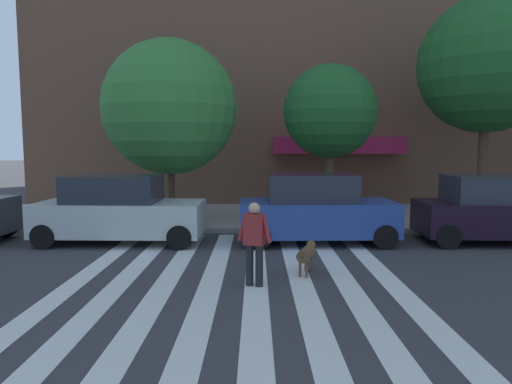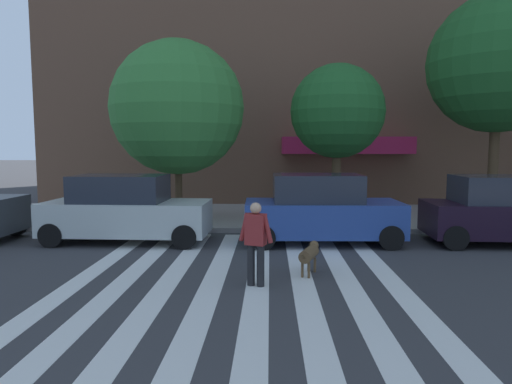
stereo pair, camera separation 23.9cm
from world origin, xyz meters
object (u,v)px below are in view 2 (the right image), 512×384
parked_car_behind_first (125,210)px  street_tree_further (498,64)px  parked_car_third_in_line (321,210)px  street_tree_middle (337,112)px  street_tree_nearest (177,108)px  pedestrian_dog_walker (256,239)px  parked_car_fourth_in_line (506,211)px  dog_on_leash (310,254)px

parked_car_behind_first → street_tree_further: (11.77, 3.27, 4.56)m
parked_car_third_in_line → street_tree_middle: size_ratio=0.81×
street_tree_further → street_tree_middle: bearing=-178.1°
street_tree_nearest → street_tree_further: 10.92m
street_tree_nearest → pedestrian_dog_walker: bearing=-67.2°
parked_car_fourth_in_line → street_tree_further: (1.16, 3.27, 4.56)m
pedestrian_dog_walker → parked_car_behind_first: bearing=133.8°
parked_car_behind_first → parked_car_third_in_line: parked_car_third_in_line is taller
street_tree_nearest → street_tree_further: size_ratio=0.80×
street_tree_nearest → dog_on_leash: street_tree_nearest is taller
parked_car_behind_first → dog_on_leash: 5.87m
parked_car_behind_first → parked_car_third_in_line: 5.52m
street_tree_further → pedestrian_dog_walker: (-7.95, -7.26, -4.55)m
street_tree_further → pedestrian_dog_walker: size_ratio=4.68×
street_tree_middle → street_tree_further: street_tree_further is taller
parked_car_behind_first → street_tree_further: street_tree_further is taller
parked_car_third_in_line → street_tree_further: (6.25, 3.28, 4.55)m
street_tree_further → parked_car_fourth_in_line: bearing=-109.5°
parked_car_behind_first → street_tree_nearest: size_ratio=0.76×
parked_car_fourth_in_line → parked_car_third_in_line: bearing=-180.0°
parked_car_fourth_in_line → dog_on_leash: 6.50m
street_tree_middle → parked_car_third_in_line: bearing=-105.5°
pedestrian_dog_walker → parked_car_fourth_in_line: bearing=30.4°
street_tree_middle → dog_on_leash: street_tree_middle is taller
pedestrian_dog_walker → parked_car_third_in_line: bearing=66.9°
parked_car_third_in_line → street_tree_middle: (0.86, 3.09, 2.94)m
street_tree_further → dog_on_leash: street_tree_further is taller
street_tree_middle → dog_on_leash: size_ratio=4.95×
parked_car_third_in_line → street_tree_nearest: size_ratio=0.71×
street_tree_further → dog_on_leash: (-6.84, -6.40, -5.04)m
dog_on_leash → parked_car_fourth_in_line: bearing=28.9°
parked_car_third_in_line → street_tree_nearest: 6.17m
pedestrian_dog_walker → dog_on_leash: pedestrian_dog_walker is taller
parked_car_behind_first → parked_car_third_in_line: bearing=-0.0°
parked_car_fourth_in_line → street_tree_middle: 6.02m
street_tree_middle → parked_car_behind_first: bearing=-154.1°
parked_car_third_in_line → dog_on_leash: bearing=-100.6°
parked_car_fourth_in_line → street_tree_nearest: street_tree_nearest is taller
street_tree_middle → street_tree_further: size_ratio=0.70×
parked_car_third_in_line → street_tree_further: street_tree_further is taller
street_tree_middle → parked_car_fourth_in_line: bearing=-36.1°
street_tree_further → pedestrian_dog_walker: street_tree_further is taller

